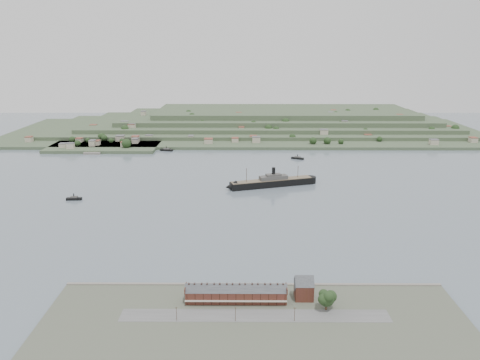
{
  "coord_description": "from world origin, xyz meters",
  "views": [
    {
      "loc": [
        -6.5,
        -396.15,
        136.75
      ],
      "look_at": [
        -9.0,
        30.0,
        14.73
      ],
      "focal_mm": 35.0,
      "sensor_mm": 36.0,
      "label": 1
    }
  ],
  "objects_px": {
    "tugboat": "(74,198)",
    "gabled_building": "(304,288)",
    "terrace_row": "(236,294)",
    "fig_tree": "(327,298)",
    "steamship": "(270,182)"
  },
  "relations": [
    {
      "from": "tugboat",
      "to": "steamship",
      "type": "bearing_deg",
      "value": 13.59
    },
    {
      "from": "fig_tree",
      "to": "steamship",
      "type": "bearing_deg",
      "value": 94.28
    },
    {
      "from": "terrace_row",
      "to": "steamship",
      "type": "height_order",
      "value": "steamship"
    },
    {
      "from": "gabled_building",
      "to": "fig_tree",
      "type": "bearing_deg",
      "value": -49.03
    },
    {
      "from": "terrace_row",
      "to": "tugboat",
      "type": "xyz_separation_m",
      "value": [
        -152.42,
        181.34,
        -5.3
      ]
    },
    {
      "from": "tugboat",
      "to": "fig_tree",
      "type": "xyz_separation_m",
      "value": [
        200.65,
        -189.67,
        7.54
      ]
    },
    {
      "from": "terrace_row",
      "to": "gabled_building",
      "type": "height_order",
      "value": "gabled_building"
    },
    {
      "from": "terrace_row",
      "to": "tugboat",
      "type": "distance_m",
      "value": 236.95
    },
    {
      "from": "tugboat",
      "to": "gabled_building",
      "type": "bearing_deg",
      "value": -43.04
    },
    {
      "from": "terrace_row",
      "to": "gabled_building",
      "type": "xyz_separation_m",
      "value": [
        37.5,
        4.02,
        1.34
      ]
    },
    {
      "from": "steamship",
      "to": "tugboat",
      "type": "relative_size",
      "value": 6.65
    },
    {
      "from": "terrace_row",
      "to": "tugboat",
      "type": "height_order",
      "value": "terrace_row"
    },
    {
      "from": "steamship",
      "to": "tugboat",
      "type": "distance_m",
      "value": 188.43
    },
    {
      "from": "tugboat",
      "to": "terrace_row",
      "type": "bearing_deg",
      "value": -49.95
    },
    {
      "from": "gabled_building",
      "to": "fig_tree",
      "type": "distance_m",
      "value": 16.39
    }
  ]
}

